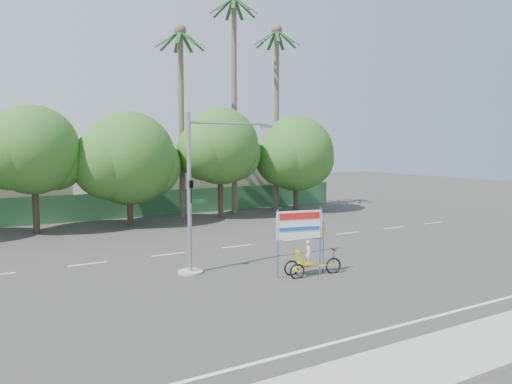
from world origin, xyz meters
TOP-DOWN VIEW (x-y plane):
  - ground at (0.00, 0.00)m, footprint 120.00×120.00m
  - sidewalk_near at (0.00, -7.50)m, footprint 50.00×2.40m
  - fence at (0.00, 21.50)m, footprint 38.00×0.08m
  - building_right at (8.00, 26.00)m, footprint 14.00×8.00m
  - tree_left at (-7.05, 18.00)m, footprint 6.66×5.60m
  - tree_center at (-1.05, 18.00)m, footprint 7.62×6.40m
  - tree_right at (5.95, 18.00)m, footprint 6.90×5.80m
  - tree_far_right at (12.95, 18.00)m, footprint 7.38×6.20m
  - palm_tall at (8.00, 19.50)m, footprint 3.73×3.79m
  - palm_mid at (12.00, 19.50)m, footprint 3.73×3.79m
  - palm_short at (3.50, 19.50)m, footprint 3.73×3.79m
  - traffic_signal at (-2.20, 3.98)m, footprint 4.72×1.10m
  - trike_billboard at (1.58, 1.09)m, footprint 2.99×1.03m

SIDE VIEW (x-z plane):
  - ground at x=0.00m, z-range 0.00..0.00m
  - sidewalk_near at x=0.00m, z-range 0.00..0.12m
  - fence at x=0.00m, z-range 0.00..2.00m
  - trike_billboard at x=1.58m, z-range -0.29..2.69m
  - building_right at x=8.00m, z-range 0.00..3.60m
  - traffic_signal at x=-2.20m, z-range -0.58..6.42m
  - tree_center at x=-1.05m, z-range 0.54..8.39m
  - tree_far_right at x=12.95m, z-range 0.68..8.61m
  - tree_left at x=-7.05m, z-range 1.02..9.09m
  - tree_right at x=5.95m, z-range 1.06..9.42m
  - palm_short at x=3.50m, z-range 1.64..16.09m
  - palm_mid at x=12.00m, z-range 1.67..17.12m
  - palm_tall at x=8.00m, z-range 1.74..19.19m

